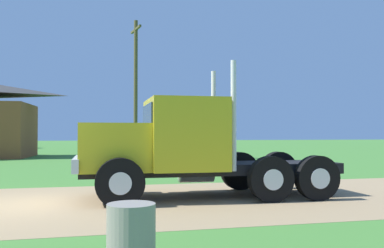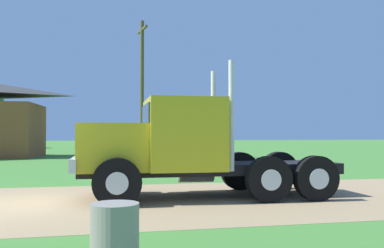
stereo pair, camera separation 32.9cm
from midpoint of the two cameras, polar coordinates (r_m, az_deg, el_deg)
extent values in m
plane|color=#427C31|center=(10.86, -20.62, -10.13)|extent=(200.00, 200.00, 0.00)
cube|color=#9C815B|center=(10.86, -20.62, -10.11)|extent=(120.00, 6.74, 0.01)
cube|color=black|center=(11.38, 3.37, -5.97)|extent=(6.88, 1.69, 0.28)
cube|color=gold|center=(11.00, -9.74, -3.04)|extent=(1.75, 2.09, 1.18)
cube|color=silver|center=(11.03, -14.48, -5.14)|extent=(0.20, 2.25, 0.32)
cube|color=gold|center=(11.18, -0.44, -1.38)|extent=(1.94, 2.38, 1.82)
cube|color=#2D3D4C|center=(11.05, -5.37, 0.52)|extent=(0.08, 1.96, 0.80)
cylinder|color=silver|center=(10.54, 6.20, 1.14)|extent=(0.14, 0.14, 2.75)
cylinder|color=silver|center=(12.33, 3.64, 0.78)|extent=(0.14, 0.14, 2.75)
cylinder|color=silver|center=(12.35, 1.29, -6.63)|extent=(1.01, 0.54, 0.52)
cylinder|color=black|center=(9.88, -9.10, -7.77)|extent=(1.14, 0.32, 1.13)
cylinder|color=silver|center=(9.72, -9.06, -7.88)|extent=(0.51, 0.05, 0.51)
cylinder|color=black|center=(12.22, -9.47, -6.53)|extent=(1.14, 0.32, 1.13)
cylinder|color=silver|center=(12.38, -9.49, -6.47)|extent=(0.51, 0.05, 0.51)
cylinder|color=black|center=(11.18, 17.14, -6.98)|extent=(1.14, 0.32, 1.13)
cylinder|color=silver|center=(11.04, 17.54, -7.05)|extent=(0.51, 0.05, 0.51)
cylinder|color=black|center=(13.29, 12.33, -6.10)|extent=(1.14, 0.32, 1.13)
cylinder|color=silver|center=(13.44, 12.06, -6.05)|extent=(0.51, 0.05, 0.51)
cylinder|color=black|center=(10.65, 11.16, -7.29)|extent=(1.14, 0.32, 1.13)
cylinder|color=silver|center=(10.51, 11.49, -7.38)|extent=(0.51, 0.05, 0.51)
cylinder|color=black|center=(12.85, 7.18, -6.29)|extent=(1.14, 0.32, 1.13)
cylinder|color=silver|center=(13.00, 6.96, -6.23)|extent=(0.51, 0.05, 0.51)
cylinder|color=gray|center=(5.26, -8.52, -15.07)|extent=(0.58, 0.58, 0.85)
cylinder|color=#4D4828|center=(28.92, -6.41, 4.62)|extent=(0.26, 0.26, 9.35)
cube|color=#4D4828|center=(29.62, -6.39, 12.48)|extent=(0.50, 2.19, 0.14)
camera|label=1|loc=(0.16, -89.25, -0.02)|focal=39.71mm
camera|label=2|loc=(0.16, 90.75, 0.02)|focal=39.71mm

